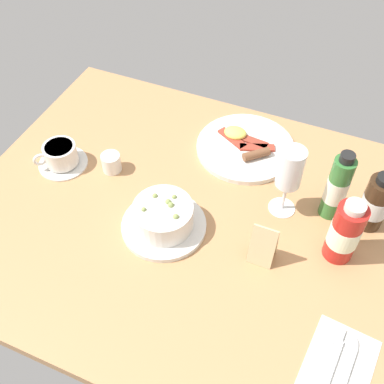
% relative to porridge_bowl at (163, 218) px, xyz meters
% --- Properties ---
extents(ground_plane, '(1.10, 0.84, 0.03)m').
position_rel_porridge_bowl_xyz_m(ground_plane, '(0.06, 0.06, -0.05)').
color(ground_plane, '#B27F51').
extents(porridge_bowl, '(0.19, 0.19, 0.08)m').
position_rel_porridge_bowl_xyz_m(porridge_bowl, '(0.00, 0.00, 0.00)').
color(porridge_bowl, silver).
rests_on(porridge_bowl, ground_plane).
extents(cutlery_setting, '(0.14, 0.20, 0.01)m').
position_rel_porridge_bowl_xyz_m(cutlery_setting, '(0.43, -0.17, -0.03)').
color(cutlery_setting, silver).
rests_on(cutlery_setting, ground_plane).
extents(coffee_cup, '(0.12, 0.12, 0.06)m').
position_rel_porridge_bowl_xyz_m(coffee_cup, '(-0.32, 0.08, -0.01)').
color(coffee_cup, silver).
rests_on(coffee_cup, ground_plane).
extents(creamer_jug, '(0.06, 0.05, 0.05)m').
position_rel_porridge_bowl_xyz_m(creamer_jug, '(-0.20, 0.11, -0.01)').
color(creamer_jug, silver).
rests_on(creamer_jug, ground_plane).
extents(wine_glass, '(0.06, 0.06, 0.18)m').
position_rel_porridge_bowl_xyz_m(wine_glass, '(0.23, 0.16, 0.09)').
color(wine_glass, white).
rests_on(wine_glass, ground_plane).
extents(sauce_bottle_green, '(0.05, 0.05, 0.19)m').
position_rel_porridge_bowl_xyz_m(sauce_bottle_green, '(0.33, 0.19, 0.05)').
color(sauce_bottle_green, '#337233').
rests_on(sauce_bottle_green, ground_plane).
extents(sauce_bottle_red, '(0.06, 0.06, 0.16)m').
position_rel_porridge_bowl_xyz_m(sauce_bottle_red, '(0.37, 0.08, 0.04)').
color(sauce_bottle_red, '#B21E19').
rests_on(sauce_bottle_red, ground_plane).
extents(sauce_bottle_brown, '(0.06, 0.06, 0.15)m').
position_rel_porridge_bowl_xyz_m(sauce_bottle_brown, '(0.42, 0.19, 0.04)').
color(sauce_bottle_brown, '#382314').
rests_on(sauce_bottle_brown, ground_plane).
extents(breakfast_plate, '(0.26, 0.26, 0.04)m').
position_rel_porridge_bowl_xyz_m(breakfast_plate, '(0.09, 0.31, -0.03)').
color(breakfast_plate, silver).
rests_on(breakfast_plate, ground_plane).
extents(menu_card, '(0.05, 0.05, 0.10)m').
position_rel_porridge_bowl_xyz_m(menu_card, '(0.23, 0.01, 0.02)').
color(menu_card, '#CFB584').
rests_on(menu_card, ground_plane).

